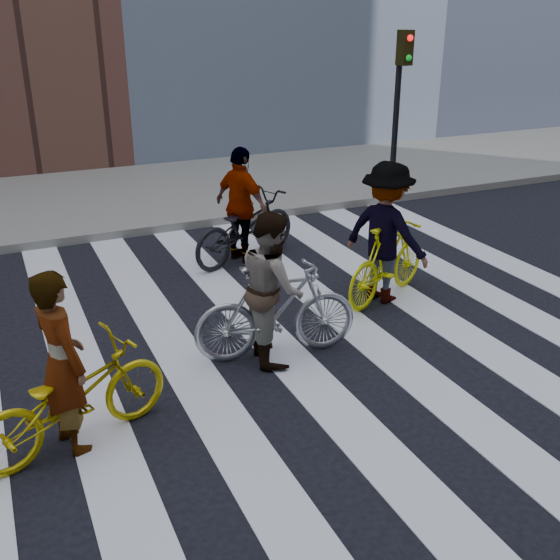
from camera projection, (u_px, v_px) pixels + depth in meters
ground at (330, 348)px, 7.67m from camera, size 100.00×100.00×0.00m
sidewalk_far at (162, 192)px, 13.95m from camera, size 100.00×5.00×0.15m
zebra_crosswalk at (330, 348)px, 7.67m from camera, size 8.25×10.00×0.01m
traffic_signal at (400, 86)px, 12.96m from camera, size 0.22×0.42×3.33m
bike_yellow_left at (73, 398)px, 5.81m from camera, size 1.95×1.20×0.97m
bike_silver_mid at (276, 311)px, 7.31m from camera, size 1.93×0.82×1.12m
bike_yellow_right at (387, 261)px, 8.81m from camera, size 1.84×1.21×1.08m
bike_dark_rear at (245, 227)px, 10.19m from camera, size 2.16×1.44×1.07m
rider_left at (62, 362)px, 5.64m from camera, size 0.59×0.72×1.71m
rider_mid at (272, 287)px, 7.17m from camera, size 0.77×0.92×1.71m
rider_right at (386, 233)px, 8.63m from camera, size 1.15×1.41×1.90m
rider_rear at (241, 205)px, 10.04m from camera, size 0.81×1.14×1.79m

